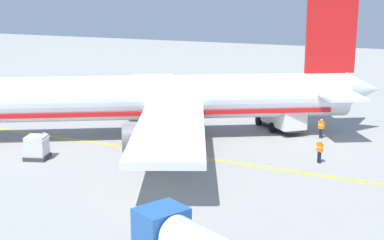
{
  "coord_description": "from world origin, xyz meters",
  "views": [
    {
      "loc": [
        -11.42,
        -0.29,
        11.88
      ],
      "look_at": [
        24.46,
        17.54,
        2.58
      ],
      "focal_mm": 49.66,
      "sensor_mm": 36.0,
      "label": 1
    }
  ],
  "objects_px": {
    "service_truck_fuel": "(279,114)",
    "airliner_foreground": "(147,99)",
    "crew_marshaller": "(321,127)",
    "crew_loader_right": "(130,154)",
    "cargo_container_near": "(37,147)",
    "crew_loader_left": "(320,149)"
  },
  "relations": [
    {
      "from": "service_truck_fuel",
      "to": "crew_marshaller",
      "type": "xyz_separation_m",
      "value": [
        -1.41,
        -4.2,
        -0.48
      ]
    },
    {
      "from": "service_truck_fuel",
      "to": "crew_marshaller",
      "type": "relative_size",
      "value": 3.57
    },
    {
      "from": "cargo_container_near",
      "to": "crew_loader_left",
      "type": "distance_m",
      "value": 20.95
    },
    {
      "from": "service_truck_fuel",
      "to": "crew_loader_right",
      "type": "distance_m",
      "value": 16.57
    },
    {
      "from": "crew_loader_right",
      "to": "airliner_foreground",
      "type": "bearing_deg",
      "value": 22.03
    },
    {
      "from": "service_truck_fuel",
      "to": "crew_loader_left",
      "type": "relative_size",
      "value": 3.49
    },
    {
      "from": "crew_loader_right",
      "to": "cargo_container_near",
      "type": "bearing_deg",
      "value": 102.64
    },
    {
      "from": "crew_marshaller",
      "to": "crew_loader_left",
      "type": "relative_size",
      "value": 0.98
    },
    {
      "from": "cargo_container_near",
      "to": "crew_loader_right",
      "type": "relative_size",
      "value": 1.31
    },
    {
      "from": "airliner_foreground",
      "to": "cargo_container_near",
      "type": "bearing_deg",
      "value": 156.11
    },
    {
      "from": "crew_marshaller",
      "to": "crew_loader_left",
      "type": "distance_m",
      "value": 7.27
    },
    {
      "from": "crew_loader_left",
      "to": "service_truck_fuel",
      "type": "bearing_deg",
      "value": 33.92
    },
    {
      "from": "service_truck_fuel",
      "to": "cargo_container_near",
      "type": "bearing_deg",
      "value": 141.52
    },
    {
      "from": "service_truck_fuel",
      "to": "airliner_foreground",
      "type": "bearing_deg",
      "value": 129.44
    },
    {
      "from": "crew_marshaller",
      "to": "crew_loader_left",
      "type": "bearing_deg",
      "value": -167.84
    },
    {
      "from": "cargo_container_near",
      "to": "crew_marshaller",
      "type": "height_order",
      "value": "cargo_container_near"
    },
    {
      "from": "airliner_foreground",
      "to": "crew_loader_left",
      "type": "distance_m",
      "value": 15.31
    },
    {
      "from": "service_truck_fuel",
      "to": "crew_marshaller",
      "type": "bearing_deg",
      "value": -108.62
    },
    {
      "from": "crew_marshaller",
      "to": "cargo_container_near",
      "type": "bearing_deg",
      "value": 131.3
    },
    {
      "from": "crew_marshaller",
      "to": "service_truck_fuel",
      "type": "bearing_deg",
      "value": 71.38
    },
    {
      "from": "service_truck_fuel",
      "to": "cargo_container_near",
      "type": "xyz_separation_m",
      "value": [
        -16.93,
        13.46,
        -0.58
      ]
    },
    {
      "from": "cargo_container_near",
      "to": "crew_loader_left",
      "type": "bearing_deg",
      "value": -66.35
    }
  ]
}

